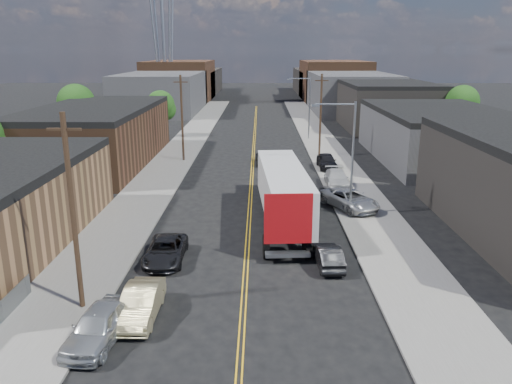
{
  "coord_description": "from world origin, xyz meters",
  "views": [
    {
      "loc": [
        0.83,
        -12.78,
        12.72
      ],
      "look_at": [
        0.55,
        23.0,
        2.5
      ],
      "focal_mm": 35.0,
      "sensor_mm": 36.0,
      "label": 1
    }
  ],
  "objects_px": {
    "car_right_oncoming": "(328,256)",
    "car_ahead_truck": "(266,159)",
    "car_left_b": "(141,303)",
    "car_left_a": "(98,325)",
    "car_right_lot_c": "(327,161)",
    "semi_truck": "(282,187)",
    "car_right_lot_a": "(350,199)",
    "car_right_lot_b": "(337,178)",
    "car_left_c": "(166,250)"
  },
  "relations": [
    {
      "from": "car_right_oncoming",
      "to": "car_ahead_truck",
      "type": "height_order",
      "value": "car_right_oncoming"
    },
    {
      "from": "car_left_b",
      "to": "car_right_oncoming",
      "type": "distance_m",
      "value": 11.74
    },
    {
      "from": "car_left_a",
      "to": "car_right_lot_c",
      "type": "bearing_deg",
      "value": 74.23
    },
    {
      "from": "semi_truck",
      "to": "car_ahead_truck",
      "type": "height_order",
      "value": "semi_truck"
    },
    {
      "from": "car_left_a",
      "to": "semi_truck",
      "type": "bearing_deg",
      "value": 69.91
    },
    {
      "from": "car_right_oncoming",
      "to": "car_right_lot_a",
      "type": "relative_size",
      "value": 0.71
    },
    {
      "from": "car_right_lot_a",
      "to": "car_right_lot_b",
      "type": "distance_m",
      "value": 7.03
    },
    {
      "from": "car_left_a",
      "to": "car_left_b",
      "type": "relative_size",
      "value": 1.02
    },
    {
      "from": "car_left_b",
      "to": "car_right_oncoming",
      "type": "xyz_separation_m",
      "value": [
        10.0,
        6.15,
        -0.11
      ]
    },
    {
      "from": "car_right_oncoming",
      "to": "car_right_lot_b",
      "type": "height_order",
      "value": "car_right_lot_b"
    },
    {
      "from": "car_right_lot_a",
      "to": "semi_truck",
      "type": "bearing_deg",
      "value": 173.59
    },
    {
      "from": "car_left_b",
      "to": "car_ahead_truck",
      "type": "bearing_deg",
      "value": 79.53
    },
    {
      "from": "car_right_lot_a",
      "to": "car_right_lot_c",
      "type": "bearing_deg",
      "value": 61.79
    },
    {
      "from": "car_right_lot_c",
      "to": "car_ahead_truck",
      "type": "xyz_separation_m",
      "value": [
        -6.7,
        2.54,
        -0.29
      ]
    },
    {
      "from": "car_ahead_truck",
      "to": "car_right_lot_a",
      "type": "bearing_deg",
      "value": -70.57
    },
    {
      "from": "car_left_b",
      "to": "car_ahead_truck",
      "type": "height_order",
      "value": "car_left_b"
    },
    {
      "from": "car_left_a",
      "to": "car_left_b",
      "type": "xyz_separation_m",
      "value": [
        1.4,
        2.13,
        -0.04
      ]
    },
    {
      "from": "semi_truck",
      "to": "car_left_b",
      "type": "bearing_deg",
      "value": -120.4
    },
    {
      "from": "car_right_lot_a",
      "to": "car_right_lot_c",
      "type": "distance_m",
      "value": 14.54
    },
    {
      "from": "car_left_c",
      "to": "car_ahead_truck",
      "type": "height_order",
      "value": "car_left_c"
    },
    {
      "from": "car_left_b",
      "to": "car_left_c",
      "type": "xyz_separation_m",
      "value": [
        -0.03,
        6.85,
        -0.07
      ]
    },
    {
      "from": "semi_truck",
      "to": "car_left_c",
      "type": "xyz_separation_m",
      "value": [
        -7.59,
        -8.13,
        -1.86
      ]
    },
    {
      "from": "car_right_lot_a",
      "to": "car_left_c",
      "type": "bearing_deg",
      "value": -170.07
    },
    {
      "from": "car_left_a",
      "to": "car_left_b",
      "type": "distance_m",
      "value": 2.55
    },
    {
      "from": "semi_truck",
      "to": "car_right_oncoming",
      "type": "relative_size",
      "value": 4.28
    },
    {
      "from": "semi_truck",
      "to": "car_right_lot_b",
      "type": "distance_m",
      "value": 11.0
    },
    {
      "from": "car_left_a",
      "to": "car_right_oncoming",
      "type": "xyz_separation_m",
      "value": [
        11.4,
        8.28,
        -0.15
      ]
    },
    {
      "from": "car_ahead_truck",
      "to": "car_left_a",
      "type": "bearing_deg",
      "value": -104.21
    },
    {
      "from": "semi_truck",
      "to": "car_right_lot_a",
      "type": "xyz_separation_m",
      "value": [
        5.65,
        2.26,
        -1.62
      ]
    },
    {
      "from": "car_right_lot_a",
      "to": "car_right_lot_b",
      "type": "bearing_deg",
      "value": 61.79
    },
    {
      "from": "car_right_lot_b",
      "to": "car_ahead_truck",
      "type": "bearing_deg",
      "value": 124.79
    },
    {
      "from": "car_right_lot_b",
      "to": "car_right_lot_c",
      "type": "xyz_separation_m",
      "value": [
        0.0,
        7.51,
        0.06
      ]
    },
    {
      "from": "semi_truck",
      "to": "car_right_lot_c",
      "type": "bearing_deg",
      "value": 67.78
    },
    {
      "from": "semi_truck",
      "to": "car_right_oncoming",
      "type": "bearing_deg",
      "value": -78.16
    },
    {
      "from": "car_right_lot_c",
      "to": "car_left_a",
      "type": "bearing_deg",
      "value": -114.91
    },
    {
      "from": "car_left_b",
      "to": "car_right_lot_c",
      "type": "bearing_deg",
      "value": 67.7
    },
    {
      "from": "car_left_a",
      "to": "car_right_lot_c",
      "type": "relative_size",
      "value": 1.02
    },
    {
      "from": "car_left_a",
      "to": "car_right_lot_a",
      "type": "distance_m",
      "value": 24.26
    },
    {
      "from": "car_ahead_truck",
      "to": "semi_truck",
      "type": "bearing_deg",
      "value": -88.87
    },
    {
      "from": "semi_truck",
      "to": "car_right_lot_b",
      "type": "xyz_separation_m",
      "value": [
        5.65,
        9.29,
        -1.67
      ]
    },
    {
      "from": "car_right_lot_a",
      "to": "car_ahead_truck",
      "type": "xyz_separation_m",
      "value": [
        -6.7,
        17.08,
        -0.29
      ]
    },
    {
      "from": "car_right_lot_b",
      "to": "car_ahead_truck",
      "type": "height_order",
      "value": "car_right_lot_b"
    },
    {
      "from": "semi_truck",
      "to": "car_left_c",
      "type": "distance_m",
      "value": 11.27
    },
    {
      "from": "car_left_b",
      "to": "car_ahead_truck",
      "type": "relative_size",
      "value": 1.0
    },
    {
      "from": "car_left_c",
      "to": "car_right_lot_a",
      "type": "relative_size",
      "value": 0.89
    },
    {
      "from": "car_right_lot_a",
      "to": "car_right_lot_b",
      "type": "xyz_separation_m",
      "value": [
        0.0,
        7.03,
        -0.05
      ]
    },
    {
      "from": "semi_truck",
      "to": "car_left_b",
      "type": "relative_size",
      "value": 3.69
    },
    {
      "from": "car_left_c",
      "to": "car_right_oncoming",
      "type": "height_order",
      "value": "car_left_c"
    },
    {
      "from": "semi_truck",
      "to": "car_right_lot_a",
      "type": "distance_m",
      "value": 6.29
    },
    {
      "from": "car_right_oncoming",
      "to": "car_ahead_truck",
      "type": "relative_size",
      "value": 0.86
    }
  ]
}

